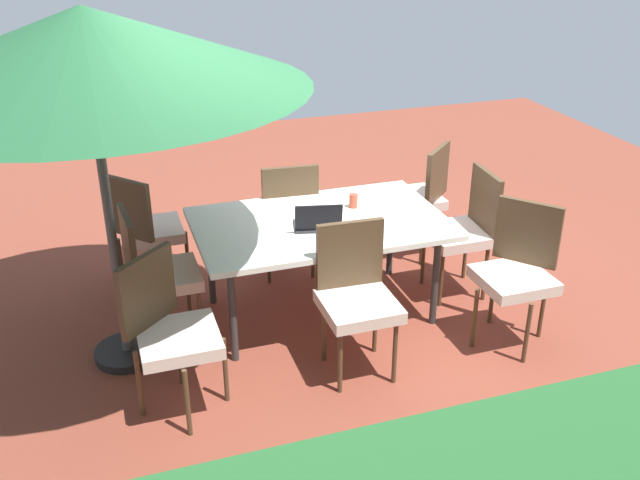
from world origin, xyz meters
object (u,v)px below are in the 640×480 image
chair_east (155,270)px  chair_southwest (419,194)px  chair_west (465,226)px  laptop (318,223)px  dining_table (320,228)px  patio_umbrella (86,49)px  cup (353,201)px  chair_south (287,212)px  chair_southeast (145,226)px  chair_northeast (170,327)px  chair_north (356,293)px  chair_northwest (517,268)px

chair_east → chair_southwest: size_ratio=1.00×
chair_west → laptop: chair_west is taller
dining_table → chair_southwest: bearing=-148.3°
patio_umbrella → cup: patio_umbrella is taller
chair_east → cup: (-1.47, -0.15, 0.25)m
chair_south → cup: chair_south is taller
chair_southeast → chair_southwest: (-2.26, 0.06, 0.00)m
chair_east → chair_south: bearing=-63.5°
chair_south → chair_west: bearing=154.1°
chair_east → chair_northeast: (0.00, 0.75, 0.00)m
chair_northeast → chair_west: (-2.31, -0.71, 0.00)m
chair_northeast → chair_north: same height
patio_umbrella → chair_north: (-1.42, 0.58, -1.49)m
chair_southeast → chair_northwest: 2.74m
laptop → chair_south: bearing=-77.5°
patio_umbrella → chair_south: (-1.36, -0.79, -1.49)m
dining_table → chair_south: 0.68m
chair_north → cup: (-0.30, -0.86, 0.25)m
patio_umbrella → cup: size_ratio=24.21×
patio_umbrella → chair_northwest: patio_umbrella is taller
chair_southeast → chair_north: same height
chair_south → cup: 0.67m
chair_northwest → chair_west: bearing=140.6°
chair_south → laptop: chair_south is taller
laptop → chair_southwest: bearing=-132.4°
chair_northeast → chair_south: (-1.11, -1.41, 0.00)m
chair_northeast → chair_south: bearing=9.7°
dining_table → chair_southeast: (1.15, -0.74, -0.14)m
dining_table → chair_south: bearing=-85.3°
dining_table → chair_east: (1.17, -0.00, -0.14)m
patio_umbrella → chair_north: 2.14m
patio_umbrella → chair_southwest: bearing=-162.1°
chair_east → chair_west: bearing=-95.1°
dining_table → chair_south: chair_south is taller
patio_umbrella → chair_southwest: (-2.52, -0.81, -1.49)m
chair_northeast → chair_northwest: size_ratio=1.00×
patio_umbrella → chair_east: 1.52m
chair_northwest → chair_north: same height
patio_umbrella → chair_northeast: patio_umbrella is taller
chair_northwest → chair_north: size_ratio=1.00×
cup → chair_southwest: bearing=-146.4°
patio_umbrella → chair_southwest: size_ratio=2.59×
chair_east → cup: 1.50m
dining_table → cup: bearing=-153.5°
chair_southwest → cup: size_ratio=9.35×
chair_east → chair_northeast: bearing=175.7°
cup → chair_east: bearing=5.9°
patio_umbrella → laptop: (-1.35, -0.00, -1.25)m
chair_southeast → laptop: bearing=-169.0°
chair_southeast → chair_west: bearing=-149.2°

